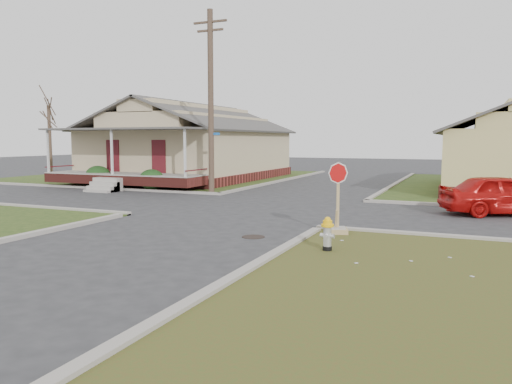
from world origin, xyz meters
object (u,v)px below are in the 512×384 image
at_px(utility_pole, 211,100).
at_px(stop_sign, 338,218).
at_px(red_sedan, 503,195).
at_px(fire_hydrant, 327,232).

height_order(utility_pole, stop_sign, utility_pole).
bearing_deg(red_sedan, utility_pole, 58.54).
xyz_separation_m(stop_sign, red_sedan, (4.55, 6.10, 0.25)).
bearing_deg(stop_sign, red_sedan, 34.16).
xyz_separation_m(utility_pole, red_sedan, (13.03, -2.06, -3.93)).
distance_m(stop_sign, red_sedan, 7.61).
relative_size(utility_pole, fire_hydrant, 10.96).
height_order(stop_sign, red_sedan, stop_sign).
bearing_deg(fire_hydrant, red_sedan, 65.05).
bearing_deg(utility_pole, red_sedan, -8.97).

